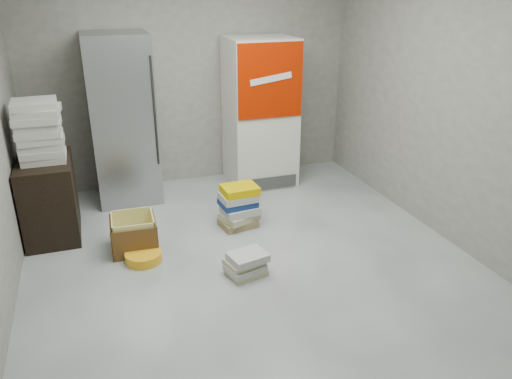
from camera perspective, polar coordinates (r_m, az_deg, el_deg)
The scene contains 10 objects.
ground at distance 4.48m, azimuth 0.36°, elevation -9.66°, with size 5.00×5.00×0.00m, color beige.
room_shell at distance 3.83m, azimuth 0.43°, elevation 13.67°, with size 4.04×5.04×2.82m.
steel_fridge at distance 5.89m, azimuth -15.00°, elevation 7.71°, with size 0.70×0.72×1.90m.
coke_cooler at distance 6.22m, azimuth 0.48°, elevation 8.81°, with size 0.80×0.73×1.80m.
wood_shelf at distance 5.38m, azimuth -22.53°, elevation -0.93°, with size 0.50×0.80×0.80m, color black.
supply_box_stack at distance 5.16m, azimuth -23.52°, elevation 6.15°, with size 0.44×0.44×0.58m.
phonebook_stack_main at distance 5.22m, azimuth -1.96°, elevation -1.93°, with size 0.44×0.39×0.45m.
phonebook_stack_side at distance 4.43m, azimuth -1.14°, elevation -8.52°, with size 0.39×0.34×0.21m.
cardboard_box at distance 4.95m, azimuth -13.77°, elevation -5.15°, with size 0.44×0.44×0.34m.
bucket_lid at distance 4.77m, azimuth -12.72°, elevation -7.49°, with size 0.34×0.34×0.09m, color #F3AA18.
Camera 1 is at (-1.25, -3.57, 2.40)m, focal length 35.00 mm.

